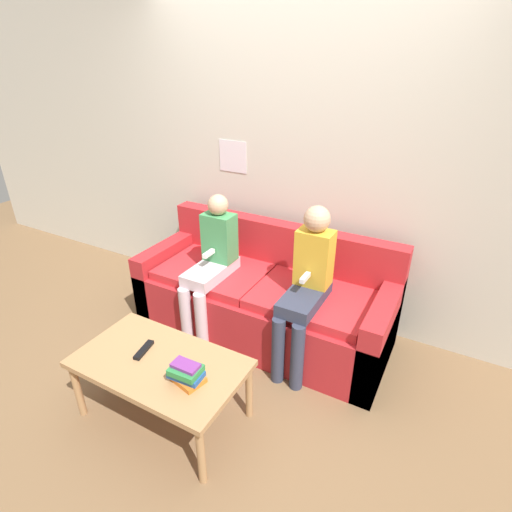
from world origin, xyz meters
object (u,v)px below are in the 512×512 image
at_px(person_left, 211,262).
at_px(coffee_table, 160,367).
at_px(tv_remote, 144,350).
at_px(person_right, 306,283).
at_px(couch, 264,300).

bearing_deg(person_left, coffee_table, -75.84).
distance_m(coffee_table, tv_remote, 0.15).
height_order(person_right, tv_remote, person_right).
bearing_deg(coffee_table, couch, 82.61).
bearing_deg(couch, tv_remote, -104.90).
height_order(coffee_table, person_left, person_left).
height_order(coffee_table, person_right, person_right).
bearing_deg(tv_remote, person_left, 84.45).
height_order(couch, person_left, person_left).
distance_m(couch, coffee_table, 1.07).
distance_m(couch, tv_remote, 1.08).
xyz_separation_m(coffee_table, person_left, (-0.22, 0.87, 0.24)).
bearing_deg(couch, person_right, -23.54).
bearing_deg(person_left, person_right, 0.65).
xyz_separation_m(person_left, tv_remote, (0.08, -0.85, -0.19)).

